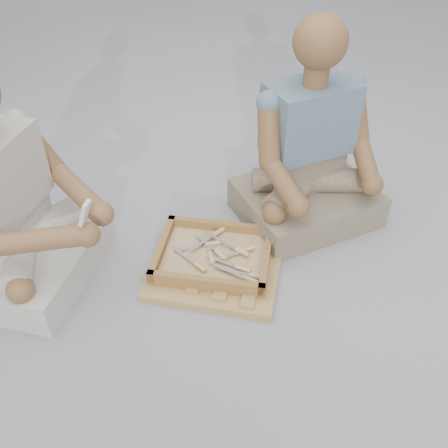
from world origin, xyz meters
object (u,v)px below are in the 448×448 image
at_px(carved_panel, 213,277).
at_px(companion, 309,159).
at_px(tool_tray, 213,256).
at_px(craftsman, 17,215).

distance_m(carved_panel, companion, 0.74).
distance_m(carved_panel, tool_tray, 0.11).
height_order(tool_tray, companion, companion).
xyz_separation_m(carved_panel, craftsman, (-0.78, -0.24, 0.32)).
height_order(carved_panel, tool_tray, tool_tray).
distance_m(tool_tray, craftsman, 0.87).
relative_size(tool_tray, companion, 0.58).
distance_m(craftsman, companion, 1.36).
bearing_deg(craftsman, tool_tray, 107.37).
relative_size(carved_panel, craftsman, 0.58).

